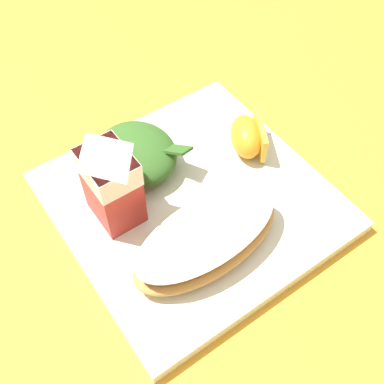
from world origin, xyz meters
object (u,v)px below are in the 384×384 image
white_plate (192,202)px  milk_carton (110,178)px  green_salad_pile (136,154)px  orange_wedge_front (248,136)px  cheesy_pizza_bread (207,238)px

white_plate → milk_carton: (0.03, 0.08, 0.07)m
green_salad_pile → milk_carton: bearing=129.7°
green_salad_pile → orange_wedge_front: size_ratio=1.43×
cheesy_pizza_bread → orange_wedge_front: size_ratio=2.47×
milk_carton → orange_wedge_front: 0.18m
white_plate → cheesy_pizza_bread: bearing=157.9°
green_salad_pile → milk_carton: 0.08m
green_salad_pile → white_plate: bearing=-161.8°
white_plate → orange_wedge_front: orange_wedge_front is taller
white_plate → cheesy_pizza_bread: cheesy_pizza_bread is taller
cheesy_pizza_bread → orange_wedge_front: orange_wedge_front is taller
white_plate → orange_wedge_front: size_ratio=4.00×
white_plate → cheesy_pizza_bread: 0.07m
white_plate → milk_carton: 0.11m
cheesy_pizza_bread → milk_carton: 0.11m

